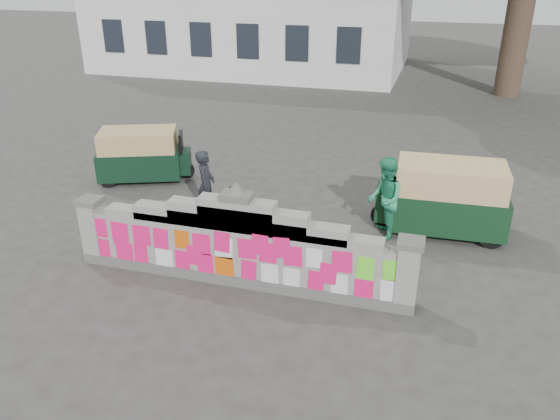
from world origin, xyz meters
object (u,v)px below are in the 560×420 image
Objects in this scene: pedestrian at (385,199)px; cyclist_rider at (207,196)px; cyclist_bike at (207,210)px; rickshaw_left at (142,154)px; rickshaw_right at (445,197)px.

cyclist_rider is at bearing -88.88° from pedestrian.
rickshaw_left is (-2.89, 2.33, 0.25)m from cyclist_bike.
rickshaw_right is (7.87, -0.95, 0.10)m from rickshaw_left.
cyclist_bike is 1.00× the size of pedestrian.
rickshaw_right is at bearing 108.31° from pedestrian.
cyclist_bike is 3.73m from rickshaw_left.
pedestrian is 1.38m from rickshaw_right.
pedestrian is at bearing -93.57° from cyclist_rider.
rickshaw_right is (1.22, 0.65, -0.08)m from pedestrian.
cyclist_rider is (0.00, 0.00, 0.33)m from cyclist_bike.
cyclist_rider reaches higher than cyclist_bike.
cyclist_rider is 0.55× the size of rickshaw_right.
cyclist_bike is at bearing -88.88° from pedestrian.
pedestrian reaches higher than cyclist_bike.
rickshaw_left is 0.90× the size of rickshaw_right.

